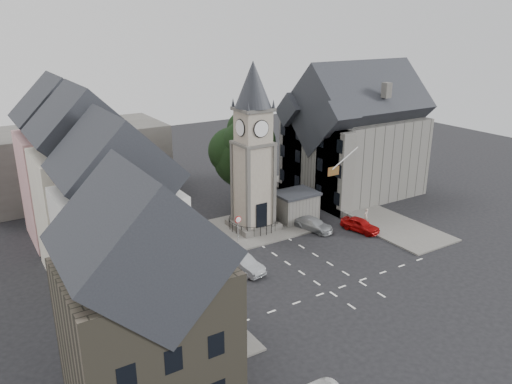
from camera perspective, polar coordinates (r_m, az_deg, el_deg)
ground at (r=43.85m, az=5.24°, el=-7.63°), size 120.00×120.00×0.00m
pavement_west at (r=43.41m, az=-13.21°, el=-8.29°), size 6.00×30.00×0.14m
pavement_east at (r=56.57m, az=10.10°, el=-1.49°), size 6.00×26.00×0.14m
central_island at (r=50.54m, az=1.14°, el=-3.71°), size 10.00×8.00×0.16m
road_markings at (r=40.15m, az=10.03°, el=-10.54°), size 20.00×8.00×0.01m
clock_tower at (r=47.21m, az=-0.32°, el=4.94°), size 4.86×4.86×16.25m
stone_shelter at (r=51.37m, az=4.55°, el=-1.62°), size 4.30×3.30×3.08m
town_tree at (r=52.65m, az=-1.33°, el=5.14°), size 7.20×7.20×10.80m
warning_sign_post at (r=45.50m, az=-2.05°, el=-3.72°), size 0.70×0.19×2.85m
terrace_pink at (r=49.52m, az=-20.91°, el=2.49°), size 8.10×7.60×12.80m
terrace_cream at (r=42.00m, az=-18.63°, el=-0.09°), size 8.10×7.60×12.80m
terrace_tudor at (r=34.85m, az=-15.33°, el=-4.37°), size 8.10×7.60×12.00m
building_sw_stone at (r=27.15m, az=-12.45°, el=-13.21°), size 8.60×7.60×10.40m
backdrop_west at (r=62.21m, az=-19.80°, el=3.36°), size 20.00×10.00×8.00m
east_building at (r=59.25m, az=11.13°, el=5.66°), size 14.40×11.40×12.60m
east_boundary_wall at (r=56.14m, az=6.63°, el=-1.06°), size 0.40×16.00×0.90m
flagpole at (r=49.08m, az=10.16°, el=3.84°), size 3.68×0.10×2.74m
car_west_blue at (r=33.79m, az=-4.61°, el=-15.19°), size 4.16×3.05×1.32m
car_west_silver at (r=43.09m, az=-10.13°, el=-7.21°), size 4.90×2.03×1.58m
car_west_grey at (r=46.38m, az=-8.25°, el=-5.21°), size 5.75×3.98×1.46m
car_island_silver at (r=41.42m, az=-1.62°, el=-8.14°), size 2.45×4.56×1.43m
car_island_east at (r=49.50m, az=6.55°, el=-3.67°), size 2.85×4.57×1.23m
car_east_red at (r=49.95m, az=11.81°, el=-3.68°), size 2.50×4.21×1.34m
pedestrian at (r=51.93m, az=12.44°, el=-2.69°), size 0.65×0.50×1.59m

